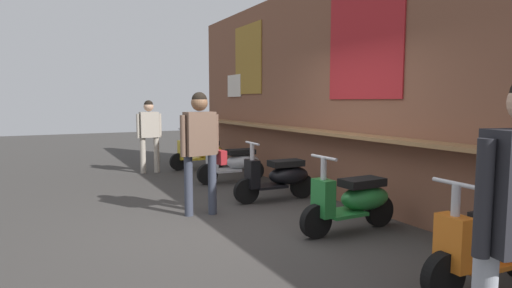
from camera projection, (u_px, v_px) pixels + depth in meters
name	position (u px, v px, depth m)	size (l,w,h in m)	color
ground_plane	(245.00, 224.00, 5.52)	(34.69, 34.69, 0.00)	#383533
market_stall_facade	(367.00, 87.00, 6.26)	(12.39, 0.61, 3.63)	brown
scooter_yellow	(202.00, 152.00, 10.02)	(0.46, 1.40, 0.97)	gold
scooter_silver	(235.00, 163.00, 8.34)	(0.46, 1.40, 0.97)	#B2B5BA
scooter_black	(279.00, 177.00, 6.81)	(0.47, 1.40, 0.97)	black
scooter_green	(354.00, 200.00, 5.20)	(0.46, 1.40, 0.97)	#237533
scooter_orange	(494.00, 244.00, 3.61)	(0.47, 1.40, 0.97)	orange
shopper_browsing	(201.00, 140.00, 5.88)	(0.32, 0.67, 1.73)	#383D4C
shopper_passing	(149.00, 129.00, 9.36)	(0.22, 0.56, 1.62)	#ADA393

